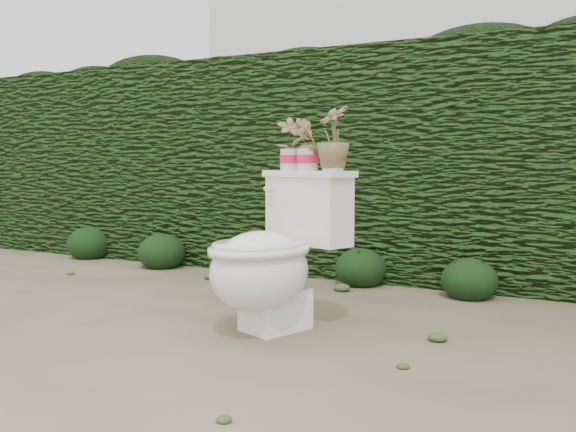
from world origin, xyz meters
The scene contains 12 objects.
ground centered at (0.00, 0.00, 0.00)m, with size 60.00×60.00×0.00m, color gray.
hedge centered at (0.00, 1.60, 0.80)m, with size 8.00×1.00×1.60m, color #2B4E1A.
house_wall centered at (0.60, 6.00, 2.00)m, with size 8.00×3.50×4.00m, color silver.
toilet centered at (0.02, -0.21, 0.36)m, with size 0.66×0.79×0.78m.
potted_plant_left centered at (-0.02, 0.06, 0.91)m, with size 0.14×0.09×0.26m, color #267524.
potted_plant_center centered at (0.10, 0.02, 0.90)m, with size 0.14×0.11×0.25m, color #267524.
potted_plant_right centered at (0.26, -0.04, 0.92)m, with size 0.17×0.17×0.30m, color #267524.
liriope_clump_0 centered at (-2.48, 1.07, 0.15)m, with size 0.37×0.37×0.30m, color #183412.
liriope_clump_1 centered at (-1.62, 0.98, 0.15)m, with size 0.37×0.37×0.29m, color #183412.
liriope_clump_2 centered at (-0.85, 1.13, 0.17)m, with size 0.44×0.44×0.35m, color #183412.
liriope_clump_3 centered at (0.01, 1.04, 0.14)m, with size 0.34×0.34×0.28m, color #183412.
liriope_clump_4 centered at (0.73, 0.97, 0.14)m, with size 0.34×0.34×0.27m, color #183412.
Camera 1 is at (1.42, -2.76, 0.81)m, focal length 38.00 mm.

